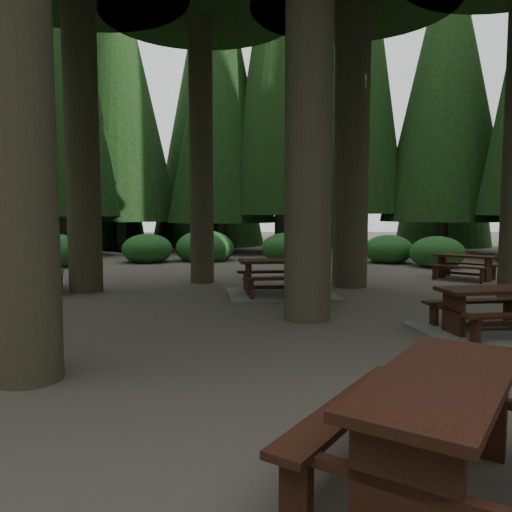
{
  "coord_description": "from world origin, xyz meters",
  "views": [
    {
      "loc": [
        -0.31,
        -8.64,
        1.92
      ],
      "look_at": [
        -0.11,
        0.69,
        1.1
      ],
      "focal_mm": 35.0,
      "sensor_mm": 36.0,
      "label": 1
    }
  ],
  "objects_px": {
    "picnic_table_e": "(442,417)",
    "picnic_table_c": "(281,283)",
    "picnic_table_b": "(32,271)",
    "picnic_table_d": "(465,263)",
    "picnic_table_a": "(493,319)"
  },
  "relations": [
    {
      "from": "picnic_table_e",
      "to": "picnic_table_c",
      "type": "bearing_deg",
      "value": 38.2
    },
    {
      "from": "picnic_table_b",
      "to": "picnic_table_c",
      "type": "height_order",
      "value": "picnic_table_c"
    },
    {
      "from": "picnic_table_b",
      "to": "picnic_table_c",
      "type": "relative_size",
      "value": 0.81
    },
    {
      "from": "picnic_table_d",
      "to": "picnic_table_e",
      "type": "distance_m",
      "value": 11.98
    },
    {
      "from": "picnic_table_a",
      "to": "picnic_table_b",
      "type": "xyz_separation_m",
      "value": [
        -9.08,
        4.46,
        0.26
      ]
    },
    {
      "from": "picnic_table_b",
      "to": "picnic_table_d",
      "type": "xyz_separation_m",
      "value": [
        11.46,
        1.97,
        -0.04
      ]
    },
    {
      "from": "picnic_table_c",
      "to": "picnic_table_d",
      "type": "bearing_deg",
      "value": 19.97
    },
    {
      "from": "picnic_table_c",
      "to": "picnic_table_e",
      "type": "relative_size",
      "value": 1.04
    },
    {
      "from": "picnic_table_a",
      "to": "picnic_table_c",
      "type": "relative_size",
      "value": 0.92
    },
    {
      "from": "picnic_table_b",
      "to": "picnic_table_d",
      "type": "height_order",
      "value": "picnic_table_b"
    },
    {
      "from": "picnic_table_e",
      "to": "picnic_table_a",
      "type": "bearing_deg",
      "value": 4.74
    },
    {
      "from": "picnic_table_b",
      "to": "picnic_table_e",
      "type": "distance_m",
      "value": 11.03
    },
    {
      "from": "picnic_table_b",
      "to": "picnic_table_c",
      "type": "bearing_deg",
      "value": -115.41
    },
    {
      "from": "picnic_table_c",
      "to": "picnic_table_d",
      "type": "distance_m",
      "value": 6.06
    },
    {
      "from": "picnic_table_c",
      "to": "picnic_table_e",
      "type": "xyz_separation_m",
      "value": [
        0.48,
        -8.26,
        0.28
      ]
    }
  ]
}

